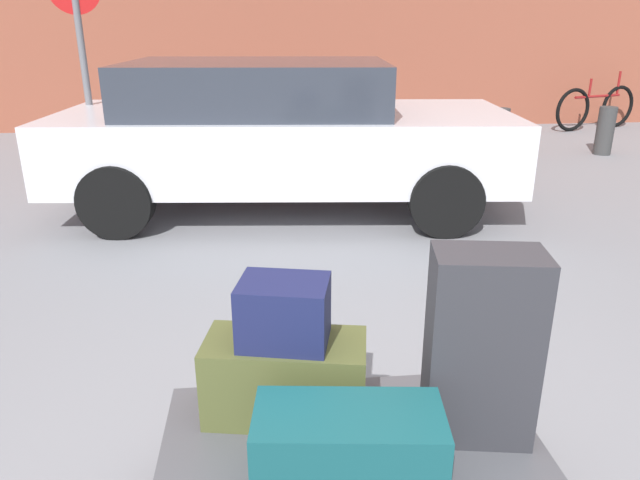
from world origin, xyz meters
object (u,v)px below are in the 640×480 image
object	(u,v)px
luggage_cart	(353,463)
no_parking_sign	(83,56)
duffel_bag_olive_stacked_top	(286,378)
bollard_kerb_near	(499,133)
bollard_kerb_mid	(605,131)
duffel_bag_teal_rear_right	(348,451)
parked_car	(278,132)
suitcase_charcoal_front_right	(482,347)
bicycle_leaning	(596,107)
duffel_bag_navy_topmost_pile	(284,312)

from	to	relation	value
luggage_cart	no_parking_sign	xyz separation A→B (m)	(-2.04, 4.70, 1.17)
duffel_bag_olive_stacked_top	bollard_kerb_near	size ratio (longest dim) A/B	0.92
bollard_kerb_mid	bollard_kerb_near	bearing A→B (deg)	180.00
duffel_bag_teal_rear_right	parked_car	size ratio (longest dim) A/B	0.14
no_parking_sign	suitcase_charcoal_front_right	bearing A→B (deg)	-61.68
parked_car	bicycle_leaning	world-z (taller)	parked_car
no_parking_sign	duffel_bag_olive_stacked_top	bearing A→B (deg)	-67.89
bicycle_leaning	no_parking_sign	size ratio (longest dim) A/B	0.73
duffel_bag_navy_topmost_pile	bicycle_leaning	distance (m)	9.70
bicycle_leaning	parked_car	bearing A→B (deg)	-144.10
luggage_cart	duffel_bag_teal_rear_right	size ratio (longest dim) A/B	2.29
bollard_kerb_near	duffel_bag_olive_stacked_top	bearing A→B (deg)	-118.47
bicycle_leaning	no_parking_sign	bearing A→B (deg)	-155.72
duffel_bag_teal_rear_right	no_parking_sign	xyz separation A→B (m)	(-2.00, 4.88, 0.96)
luggage_cart	bicycle_leaning	distance (m)	9.75
duffel_bag_navy_topmost_pile	bicycle_leaning	size ratio (longest dim) A/B	0.19
bicycle_leaning	no_parking_sign	distance (m)	8.30
duffel_bag_teal_rear_right	suitcase_charcoal_front_right	bearing A→B (deg)	31.65
luggage_cart	bollard_kerb_mid	distance (m)	7.59
duffel_bag_teal_rear_right	bicycle_leaning	distance (m)	9.93
duffel_bag_olive_stacked_top	bollard_kerb_mid	bearing A→B (deg)	61.48
duffel_bag_navy_topmost_pile	bollard_kerb_near	bearing A→B (deg)	73.98
duffel_bag_olive_stacked_top	bollard_kerb_mid	size ratio (longest dim) A/B	0.92
bollard_kerb_near	bollard_kerb_mid	distance (m)	1.53
no_parking_sign	bollard_kerb_mid	bearing A→B (deg)	12.24
luggage_cart	parked_car	xyz separation A→B (m)	(-0.12, 4.04, 0.49)
duffel_bag_navy_topmost_pile	bollard_kerb_mid	size ratio (longest dim) A/B	0.49
duffel_bag_navy_topmost_pile	luggage_cart	bearing A→B (deg)	-32.11
luggage_cart	bollard_kerb_near	size ratio (longest dim) A/B	2.08
parked_car	bicycle_leaning	xyz separation A→B (m)	(5.58, 4.04, -0.39)
duffel_bag_teal_rear_right	duffel_bag_navy_topmost_pile	xyz separation A→B (m)	(-0.18, 0.41, 0.29)
parked_car	bollard_kerb_mid	size ratio (longest dim) A/B	6.72
duffel_bag_olive_stacked_top	duffel_bag_navy_topmost_pile	world-z (taller)	duffel_bag_navy_topmost_pile
luggage_cart	duffel_bag_navy_topmost_pile	xyz separation A→B (m)	(-0.23, 0.23, 0.51)
duffel_bag_teal_rear_right	parked_car	bearing A→B (deg)	97.48
bicycle_leaning	duffel_bag_teal_rear_right	bearing A→B (deg)	-123.66
bicycle_leaning	luggage_cart	bearing A→B (deg)	-124.04
duffel_bag_olive_stacked_top	parked_car	world-z (taller)	parked_car
duffel_bag_teal_rear_right	parked_car	xyz separation A→B (m)	(-0.07, 4.23, 0.27)
luggage_cart	parked_car	size ratio (longest dim) A/B	0.31
luggage_cart	suitcase_charcoal_front_right	size ratio (longest dim) A/B	1.93
bicycle_leaning	bollard_kerb_near	size ratio (longest dim) A/B	2.56
luggage_cart	duffel_bag_navy_topmost_pile	bearing A→B (deg)	135.44
luggage_cart	duffel_bag_teal_rear_right	world-z (taller)	duffel_bag_teal_rear_right
luggage_cart	bollard_kerb_near	world-z (taller)	bollard_kerb_near
suitcase_charcoal_front_right	duffel_bag_olive_stacked_top	bearing A→B (deg)	174.95
suitcase_charcoal_front_right	no_parking_sign	xyz separation A→B (m)	(-2.50, 4.64, 0.74)
luggage_cart	suitcase_charcoal_front_right	distance (m)	0.63
duffel_bag_teal_rear_right	parked_car	world-z (taller)	parked_car
luggage_cart	duffel_bag_olive_stacked_top	world-z (taller)	duffel_bag_olive_stacked_top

